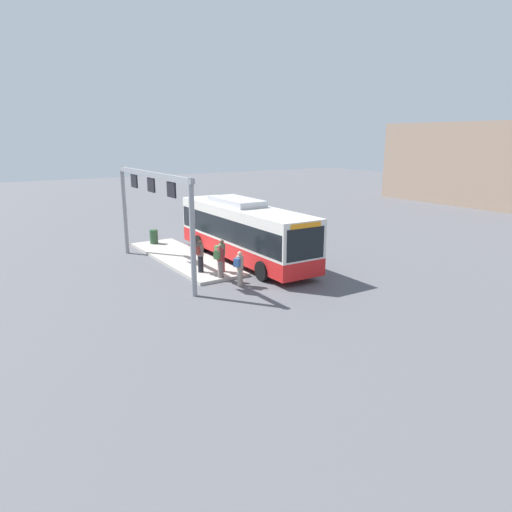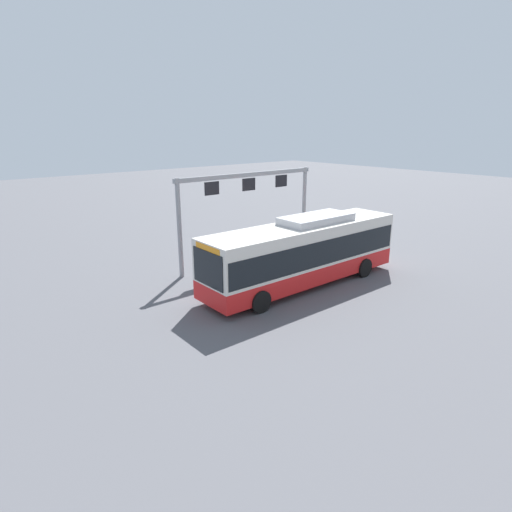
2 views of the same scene
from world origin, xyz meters
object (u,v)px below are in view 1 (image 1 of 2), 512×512
person_waiting_mid (200,255)px  person_waiting_far (220,260)px  bus_main (244,229)px  person_waiting_near (221,255)px  person_boarding (240,268)px  trash_bin (154,237)px

person_waiting_mid → person_waiting_far: same height
bus_main → person_waiting_far: bus_main is taller
bus_main → person_waiting_near: size_ratio=6.74×
person_waiting_near → person_waiting_mid: same height
person_boarding → person_waiting_far: person_waiting_far is taller
bus_main → trash_bin: (-6.31, -2.95, -1.20)m
bus_main → person_boarding: size_ratio=6.74×
person_waiting_near → person_waiting_far: size_ratio=1.00×
person_waiting_mid → trash_bin: 7.58m
bus_main → trash_bin: bearing=-153.8°
person_waiting_far → trash_bin: person_waiting_far is taller
person_waiting_near → person_waiting_mid: bearing=152.4°
person_waiting_mid → bus_main: bearing=-6.4°
person_boarding → trash_bin: 10.14m
bus_main → person_waiting_far: size_ratio=6.74×
bus_main → person_waiting_near: 3.08m
person_waiting_near → trash_bin: person_waiting_near is taller
person_waiting_far → person_waiting_near: bearing=38.9°
person_waiting_far → person_boarding: bearing=-90.1°
person_waiting_near → bus_main: bearing=35.0°
person_boarding → person_waiting_far: size_ratio=1.00×
person_waiting_near → person_boarding: bearing=-95.5°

